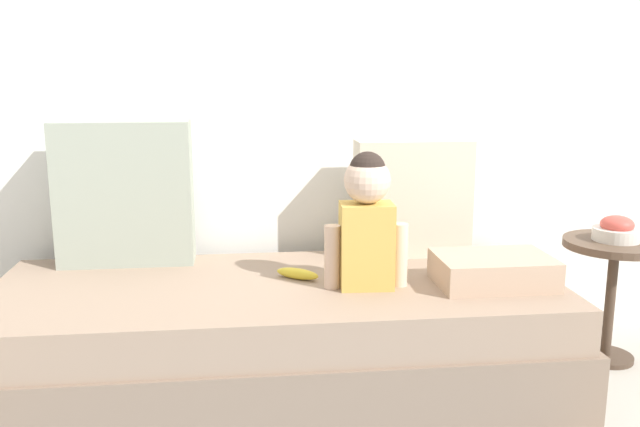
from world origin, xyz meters
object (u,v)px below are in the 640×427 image
object	(u,v)px
throw_pillow_left	(125,193)
throw_pillow_right	(412,198)
toddler	(367,219)
couch	(278,338)
side_table	(613,268)
folded_blanket	(493,270)
fruit_bowl	(617,230)
banana	(297,274)

from	to	relation	value
throw_pillow_left	throw_pillow_right	world-z (taller)	throw_pillow_left
throw_pillow_left	toddler	world-z (taller)	throw_pillow_left
couch	throw_pillow_left	bearing A→B (deg)	150.12
couch	toddler	bearing A→B (deg)	-14.38
throw_pillow_left	side_table	bearing A→B (deg)	-5.95
folded_blanket	fruit_bowl	size ratio (longest dim) A/B	2.18
couch	side_table	bearing A→B (deg)	5.39
toddler	folded_blanket	size ratio (longest dim) A/B	1.19
fruit_bowl	couch	bearing A→B (deg)	-174.61
throw_pillow_right	banana	distance (m)	0.61
toddler	side_table	size ratio (longest dim) A/B	0.95
fruit_bowl	throw_pillow_left	bearing A→B (deg)	174.05
side_table	fruit_bowl	bearing A→B (deg)	180.00
throw_pillow_left	side_table	xyz separation A→B (m)	(1.92, -0.20, -0.31)
folded_blanket	side_table	distance (m)	0.64
couch	fruit_bowl	xyz separation A→B (m)	(1.35, 0.13, 0.34)
toddler	side_table	bearing A→B (deg)	11.15
throw_pillow_left	fruit_bowl	xyz separation A→B (m)	(1.92, -0.20, -0.15)
couch	side_table	size ratio (longest dim) A/B	4.12
couch	banana	distance (m)	0.25
throw_pillow_right	side_table	world-z (taller)	throw_pillow_right
side_table	fruit_bowl	size ratio (longest dim) A/B	2.75
throw_pillow_left	side_table	size ratio (longest dim) A/B	1.11
toddler	fruit_bowl	bearing A→B (deg)	11.15
throw_pillow_right	fruit_bowl	world-z (taller)	throw_pillow_right
folded_blanket	throw_pillow_left	bearing A→B (deg)	161.88
couch	throw_pillow_right	xyz separation A→B (m)	(0.57, 0.33, 0.45)
throw_pillow_right	fruit_bowl	bearing A→B (deg)	-14.40
fruit_bowl	side_table	bearing A→B (deg)	0.00
toddler	fruit_bowl	xyz separation A→B (m)	(1.04, 0.21, -0.12)
couch	throw_pillow_right	distance (m)	0.80
toddler	side_table	xyz separation A→B (m)	(1.04, 0.21, -0.27)
throw_pillow_right	fruit_bowl	size ratio (longest dim) A/B	2.57
banana	throw_pillow_right	bearing A→B (deg)	30.36
throw_pillow_left	throw_pillow_right	bearing A→B (deg)	0.00
throw_pillow_left	toddler	bearing A→B (deg)	-24.87
folded_blanket	fruit_bowl	world-z (taller)	fruit_bowl
folded_blanket	side_table	bearing A→B (deg)	21.58
fruit_bowl	banana	bearing A→B (deg)	-175.95
throw_pillow_right	folded_blanket	bearing A→B (deg)	-66.74
throw_pillow_left	toddler	xyz separation A→B (m)	(0.88, -0.41, -0.03)
toddler	folded_blanket	bearing A→B (deg)	-3.61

